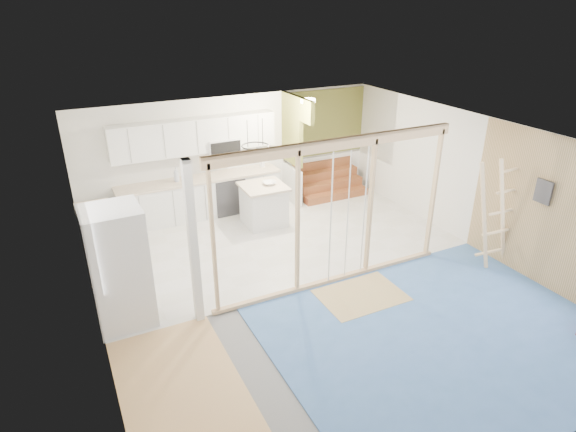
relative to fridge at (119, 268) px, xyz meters
name	(u,v)px	position (x,y,z in m)	size (l,w,h in m)	color
room	(319,218)	(3.11, -0.45, 0.35)	(7.01, 8.01, 2.61)	slate
floor_overlays	(319,283)	(3.18, -0.39, -0.94)	(7.00, 8.00, 0.03)	silver
stud_frame	(305,204)	(2.84, -0.45, 0.66)	(4.66, 0.14, 2.60)	tan
base_cabinets	(174,208)	(1.50, 2.91, -0.48)	(4.45, 2.24, 0.93)	white
upper_cabinets	(198,137)	(2.27, 3.37, 0.87)	(3.60, 0.41, 0.85)	white
green_partition	(317,159)	(5.16, 3.21, 0.00)	(2.25, 1.51, 2.60)	olive
pot_rack	(255,149)	(2.81, 1.44, 1.05)	(0.52, 0.52, 0.72)	black
sheathing_panel	(574,224)	(6.59, -2.45, 0.35)	(0.02, 4.00, 2.60)	tan
electrical_panel	(543,192)	(6.54, -1.85, 0.70)	(0.04, 0.30, 0.40)	#3C3C42
ceiling_light	(308,101)	(4.51, 2.55, 1.59)	(0.32, 0.32, 0.08)	#FFEABF
fridge	(119,268)	(0.00, 0.00, 0.00)	(0.84, 0.81, 1.90)	silver
island	(264,205)	(3.30, 2.25, -0.50)	(0.95, 0.95, 0.91)	silver
bowl	(269,183)	(3.44, 2.25, -0.01)	(0.28, 0.28, 0.07)	white
soap_bottle_a	(176,174)	(1.70, 3.25, 0.15)	(0.13, 0.13, 0.33)	silver
soap_bottle_b	(262,163)	(3.75, 3.34, 0.08)	(0.09, 0.09, 0.19)	white
ladder	(496,214)	(6.27, -1.24, 0.10)	(1.09, 0.22, 2.05)	beige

